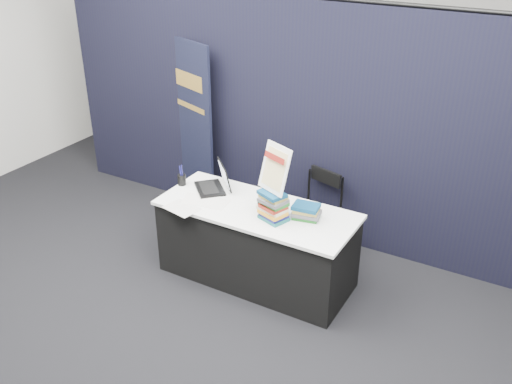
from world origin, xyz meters
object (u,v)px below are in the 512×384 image
at_px(book_stack_tall, 273,206).
at_px(book_stack_short, 307,212).
at_px(laptop, 212,182).
at_px(info_sign, 275,169).
at_px(display_table, 257,244).
at_px(pullup_banner, 192,135).
at_px(stacking_chair, 319,209).

relative_size(book_stack_tall, book_stack_short, 1.04).
xyz_separation_m(laptop, info_sign, (0.78, -0.22, 0.41)).
distance_m(display_table, laptop, 0.73).
xyz_separation_m(laptop, book_stack_short, (1.03, -0.08, 0.00)).
xyz_separation_m(display_table, info_sign, (0.22, -0.08, 0.84)).
xyz_separation_m(display_table, pullup_banner, (-1.38, 0.95, 0.47)).
bearing_deg(pullup_banner, book_stack_short, -5.07).
bearing_deg(laptop, book_stack_short, 39.87).
bearing_deg(book_stack_tall, info_sign, 90.00).
distance_m(book_stack_tall, info_sign, 0.33).
relative_size(laptop, info_sign, 1.12).
relative_size(book_stack_short, info_sign, 0.62).
height_order(display_table, book_stack_short, book_stack_short).
height_order(book_stack_tall, info_sign, info_sign).
bearing_deg(pullup_banner, info_sign, -12.03).
bearing_deg(display_table, book_stack_tall, -26.49).
bearing_deg(info_sign, pullup_banner, 169.97).
distance_m(display_table, book_stack_tall, 0.56).
bearing_deg(pullup_banner, display_table, -13.80).
relative_size(laptop, stacking_chair, 0.56).
height_order(book_stack_short, info_sign, info_sign).
distance_m(book_stack_short, stacking_chair, 0.80).
relative_size(info_sign, stacking_chair, 0.50).
distance_m(display_table, pullup_banner, 1.74).
relative_size(book_stack_tall, info_sign, 0.64).
distance_m(book_stack_tall, book_stack_short, 0.31).
bearing_deg(stacking_chair, display_table, -95.50).
bearing_deg(laptop, book_stack_tall, 26.75).
bearing_deg(laptop, stacking_chair, 80.16).
distance_m(laptop, pullup_banner, 1.15).
bearing_deg(book_stack_short, display_table, -172.73).
bearing_deg(book_stack_short, book_stack_tall, -145.82).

